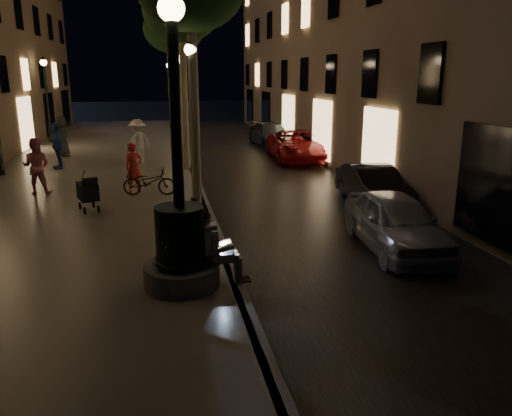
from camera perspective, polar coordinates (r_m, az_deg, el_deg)
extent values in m
plane|color=black|center=(22.07, -7.51, 4.46)|extent=(120.00, 120.00, 0.00)
cube|color=black|center=(22.44, 0.18, 4.79)|extent=(6.00, 45.00, 0.02)
cube|color=slate|center=(22.17, -17.91, 4.18)|extent=(8.00, 45.00, 0.20)
cube|color=#59595B|center=(22.05, -7.51, 4.72)|extent=(0.25, 45.00, 0.20)
cube|color=#866B53|center=(27.36, 14.52, 21.92)|extent=(8.00, 36.00, 15.00)
cylinder|color=#59595B|center=(9.37, -8.45, -7.55)|extent=(1.40, 1.40, 0.40)
cylinder|color=black|center=(9.12, -8.63, -3.19)|extent=(0.90, 0.90, 1.10)
torus|color=black|center=(9.26, -8.52, -5.83)|extent=(1.04, 1.04, 0.10)
torus|color=black|center=(9.00, -8.72, -0.76)|extent=(0.89, 0.89, 0.09)
cylinder|color=black|center=(8.70, -9.18, 10.40)|extent=(0.20, 0.20, 3.20)
sphere|color=#FFD88C|center=(8.74, -9.67, 21.58)|extent=(0.44, 0.44, 0.44)
cube|color=tan|center=(9.30, -5.12, -5.67)|extent=(0.38, 0.25, 0.19)
cube|color=white|center=(9.18, -5.56, -3.61)|extent=(0.47, 0.27, 0.60)
sphere|color=tan|center=(9.06, -5.82, -1.28)|extent=(0.22, 0.22, 0.22)
sphere|color=black|center=(9.05, -5.89, -1.03)|extent=(0.22, 0.22, 0.22)
cube|color=tan|center=(9.24, -3.49, -5.78)|extent=(0.48, 0.14, 0.15)
cube|color=tan|center=(9.42, -3.64, -5.38)|extent=(0.48, 0.14, 0.15)
cube|color=tan|center=(9.36, -2.05, -7.11)|extent=(0.14, 0.13, 0.49)
cube|color=tan|center=(9.53, -2.23, -6.69)|extent=(0.14, 0.13, 0.49)
cube|color=black|center=(9.46, -1.40, -8.37)|extent=(0.27, 0.11, 0.03)
cube|color=black|center=(9.64, -1.59, -7.93)|extent=(0.27, 0.11, 0.03)
cube|color=black|center=(9.30, -3.45, -5.09)|extent=(0.25, 0.35, 0.02)
cube|color=black|center=(9.24, -4.49, -4.48)|extent=(0.09, 0.35, 0.23)
cube|color=#B2CCFF|center=(9.24, -4.40, -4.47)|extent=(0.07, 0.32, 0.19)
cylinder|color=#6B604C|center=(14.76, -7.03, 9.93)|extent=(0.28, 0.28, 5.00)
cylinder|color=#6B604C|center=(20.73, -8.14, 11.44)|extent=(0.28, 0.28, 5.10)
ellipsoid|color=black|center=(20.84, -8.54, 21.50)|extent=(3.00, 3.00, 2.40)
cylinder|color=#6B604C|center=(26.72, -9.08, 11.94)|extent=(0.28, 0.28, 4.90)
ellipsoid|color=black|center=(26.78, -9.41, 19.54)|extent=(3.00, 3.00, 2.40)
cylinder|color=#6B604C|center=(32.71, -9.37, 12.70)|extent=(0.28, 0.28, 5.20)
ellipsoid|color=black|center=(32.78, -9.66, 19.17)|extent=(3.00, 3.00, 2.40)
cylinder|color=black|center=(15.15, -6.93, 0.84)|extent=(0.28, 0.28, 0.20)
cylinder|color=black|center=(14.78, -7.18, 8.76)|extent=(0.12, 0.12, 4.40)
sphere|color=#FFD88C|center=(14.72, -7.48, 17.50)|extent=(0.36, 0.36, 0.36)
cone|color=black|center=(14.73, -7.51, 18.47)|extent=(0.30, 0.30, 0.22)
cylinder|color=black|center=(22.98, -8.45, 5.61)|extent=(0.28, 0.28, 0.20)
cylinder|color=black|center=(22.74, -8.65, 10.83)|extent=(0.12, 0.12, 4.40)
sphere|color=#FFD88C|center=(22.70, -8.88, 16.50)|extent=(0.36, 0.36, 0.36)
cone|color=black|center=(22.71, -8.91, 17.13)|extent=(0.30, 0.30, 0.22)
cylinder|color=black|center=(30.90, -9.20, 7.94)|extent=(0.28, 0.28, 0.20)
cylinder|color=black|center=(30.72, -9.36, 11.83)|extent=(0.12, 0.12, 4.40)
sphere|color=#FFD88C|center=(30.69, -9.55, 16.02)|extent=(0.36, 0.36, 0.36)
cone|color=black|center=(30.70, -9.57, 16.49)|extent=(0.30, 0.30, 0.22)
cylinder|color=black|center=(38.85, -9.65, 9.32)|extent=(0.28, 0.28, 0.20)
cylinder|color=black|center=(38.71, -9.78, 12.41)|extent=(0.12, 0.12, 4.40)
sphere|color=#FFD88C|center=(38.69, -9.93, 15.74)|extent=(0.36, 0.36, 0.36)
cone|color=black|center=(38.69, -9.95, 16.11)|extent=(0.30, 0.30, 0.22)
cylinder|color=black|center=(21.86, -27.12, 3.65)|extent=(0.28, 0.28, 0.20)
cylinder|color=black|center=(31.48, -22.31, 7.15)|extent=(0.28, 0.28, 0.20)
cylinder|color=black|center=(31.31, -22.70, 10.95)|extent=(0.12, 0.12, 4.40)
sphere|color=#FFD88C|center=(31.28, -23.12, 15.05)|extent=(0.36, 0.36, 0.36)
cone|color=black|center=(31.28, -23.17, 15.50)|extent=(0.30, 0.30, 0.22)
cube|color=black|center=(14.91, -18.68, 1.82)|extent=(0.71, 0.90, 0.47)
cube|color=black|center=(14.49, -18.48, 2.76)|extent=(0.46, 0.31, 0.31)
cylinder|color=black|center=(14.68, -18.99, -0.31)|extent=(0.11, 0.21, 0.21)
cylinder|color=black|center=(14.75, -17.55, -0.12)|extent=(0.11, 0.21, 0.21)
cylinder|color=black|center=(15.29, -19.47, 0.23)|extent=(0.11, 0.21, 0.21)
cylinder|color=black|center=(15.35, -18.09, 0.41)|extent=(0.11, 0.21, 0.21)
cylinder|color=black|center=(15.23, -19.14, 3.67)|extent=(0.18, 0.46, 0.29)
imported|color=#A6A7AE|center=(12.01, 15.64, -1.55)|extent=(1.86, 4.01, 1.33)
imported|color=black|center=(15.98, 13.24, 2.48)|extent=(1.49, 3.83, 1.24)
imported|color=maroon|center=(24.04, 4.79, 7.11)|extent=(2.65, 5.25, 1.42)
imported|color=#2F2F35|center=(29.05, 1.74, 8.37)|extent=(2.21, 4.60, 1.29)
imported|color=red|center=(16.87, -13.79, 4.47)|extent=(0.72, 0.65, 1.64)
imported|color=#D87280|center=(17.71, -23.81, 4.41)|extent=(0.96, 0.79, 1.83)
imported|color=silver|center=(22.30, -13.33, 7.36)|extent=(1.43, 1.37, 1.95)
imported|color=navy|center=(22.21, -21.78, 6.60)|extent=(0.83, 1.20, 1.90)
imported|color=#303034|center=(25.67, -21.29, 7.64)|extent=(0.89, 1.08, 1.90)
imported|color=black|center=(16.43, -12.09, 2.95)|extent=(1.76, 0.85, 0.89)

